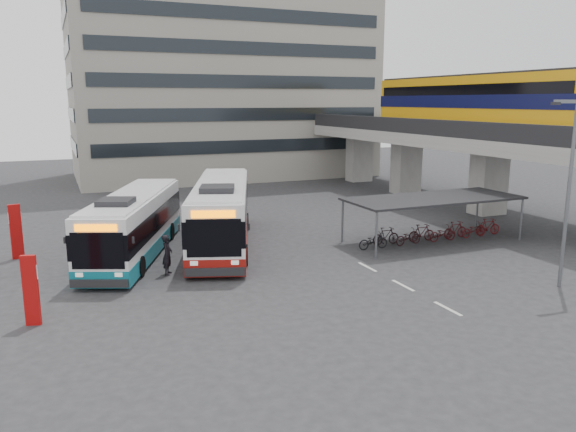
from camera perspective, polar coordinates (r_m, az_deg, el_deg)
name	(u,v)px	position (r m, az deg, el deg)	size (l,w,h in m)	color
ground	(321,273)	(26.26, 3.36, -5.82)	(120.00, 120.00, 0.00)	#28282B
viaduct	(463,123)	(43.76, 17.36, 8.98)	(8.00, 32.00, 9.68)	gray
bike_shelter	(432,219)	(32.79, 14.42, -0.28)	(10.00, 4.00, 2.54)	#595B60
office_block	(221,55)	(61.08, -6.80, 15.92)	(30.00, 15.00, 25.00)	gray
road_markings	(403,285)	(25.02, 11.62, -6.93)	(0.15, 7.60, 0.01)	beige
bus_main	(222,214)	(31.02, -6.77, 0.21)	(6.85, 13.05, 3.80)	white
bus_teal	(134,225)	(29.91, -15.34, -0.87)	(6.80, 11.78, 3.46)	white
pedestrian	(167,255)	(26.38, -12.15, -3.86)	(0.68, 0.45, 1.88)	black
lamp_post	(568,183)	(26.09, 26.54, 3.05)	(1.40, 0.24, 7.94)	#595B60
sign_totem_south	(31,289)	(21.95, -24.67, -6.79)	(0.55, 0.30, 2.58)	#A40A0A
sign_totem_north	(16,231)	(31.39, -25.91, -1.37)	(0.60, 0.30, 2.80)	#A40A0A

